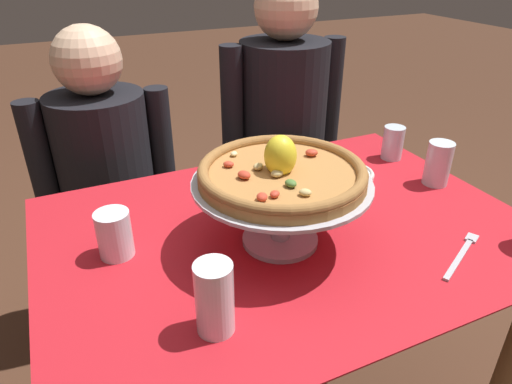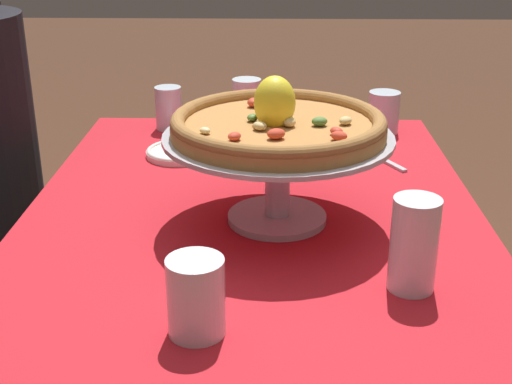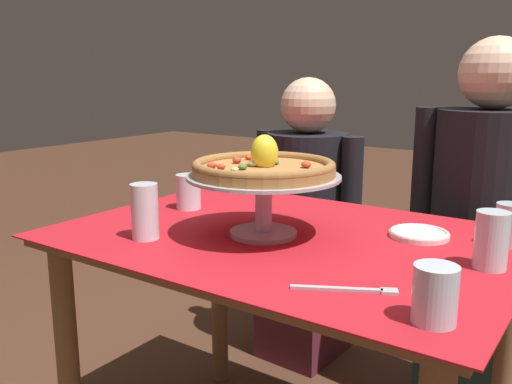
{
  "view_description": "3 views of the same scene",
  "coord_description": "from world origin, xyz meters",
  "px_view_note": "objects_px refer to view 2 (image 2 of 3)",
  "views": [
    {
      "loc": [
        -0.45,
        -0.8,
        1.34
      ],
      "look_at": [
        -0.08,
        0.01,
        0.85
      ],
      "focal_mm": 32.11,
      "sensor_mm": 36.0,
      "label": 1
    },
    {
      "loc": [
        -1.16,
        -0.03,
        1.26
      ],
      "look_at": [
        -0.04,
        -0.01,
        0.79
      ],
      "focal_mm": 49.44,
      "sensor_mm": 36.0,
      "label": 2
    },
    {
      "loc": [
        0.71,
        -1.16,
        1.14
      ],
      "look_at": [
        -0.08,
        -0.02,
        0.84
      ],
      "focal_mm": 38.5,
      "sensor_mm": 36.0,
      "label": 3
    }
  ],
  "objects_px": {
    "water_glass_side_left": "(196,302)",
    "water_glass_back_right": "(169,110)",
    "pizza_stand": "(278,159)",
    "water_glass_front_right": "(383,115)",
    "dinner_fork": "(373,155)",
    "water_glass_side_right": "(247,108)",
    "water_glass_front_left": "(413,251)",
    "side_plate": "(180,152)",
    "pizza": "(278,123)"
  },
  "relations": [
    {
      "from": "water_glass_side_left",
      "to": "water_glass_back_right",
      "type": "bearing_deg",
      "value": 10.16
    },
    {
      "from": "water_glass_side_left",
      "to": "pizza_stand",
      "type": "bearing_deg",
      "value": -16.82
    },
    {
      "from": "water_glass_front_right",
      "to": "dinner_fork",
      "type": "xyz_separation_m",
      "value": [
        -0.17,
        0.04,
        -0.04
      ]
    },
    {
      "from": "water_glass_front_right",
      "to": "water_glass_side_left",
      "type": "bearing_deg",
      "value": 157.23
    },
    {
      "from": "pizza_stand",
      "to": "water_glass_side_left",
      "type": "relative_size",
      "value": 3.67
    },
    {
      "from": "water_glass_side_right",
      "to": "water_glass_front_left",
      "type": "height_order",
      "value": "water_glass_front_left"
    },
    {
      "from": "water_glass_front_left",
      "to": "side_plate",
      "type": "bearing_deg",
      "value": 35.79
    },
    {
      "from": "water_glass_back_right",
      "to": "water_glass_front_right",
      "type": "relative_size",
      "value": 1.05
    },
    {
      "from": "pizza",
      "to": "water_glass_side_right",
      "type": "height_order",
      "value": "pizza"
    },
    {
      "from": "pizza",
      "to": "dinner_fork",
      "type": "height_order",
      "value": "pizza"
    },
    {
      "from": "water_glass_front_right",
      "to": "pizza_stand",
      "type": "bearing_deg",
      "value": 153.48
    },
    {
      "from": "pizza",
      "to": "side_plate",
      "type": "distance_m",
      "value": 0.43
    },
    {
      "from": "pizza",
      "to": "water_glass_back_right",
      "type": "relative_size",
      "value": 3.45
    },
    {
      "from": "pizza",
      "to": "side_plate",
      "type": "height_order",
      "value": "pizza"
    },
    {
      "from": "water_glass_side_right",
      "to": "water_glass_front_right",
      "type": "xyz_separation_m",
      "value": [
        -0.02,
        -0.33,
        -0.01
      ]
    },
    {
      "from": "pizza_stand",
      "to": "dinner_fork",
      "type": "height_order",
      "value": "pizza_stand"
    },
    {
      "from": "pizza_stand",
      "to": "side_plate",
      "type": "xyz_separation_m",
      "value": [
        0.33,
        0.21,
        -0.1
      ]
    },
    {
      "from": "pizza_stand",
      "to": "dinner_fork",
      "type": "distance_m",
      "value": 0.42
    },
    {
      "from": "water_glass_back_right",
      "to": "water_glass_front_left",
      "type": "bearing_deg",
      "value": -149.04
    },
    {
      "from": "water_glass_back_right",
      "to": "water_glass_front_right",
      "type": "height_order",
      "value": "water_glass_back_right"
    },
    {
      "from": "water_glass_side_right",
      "to": "water_glass_front_right",
      "type": "distance_m",
      "value": 0.33
    },
    {
      "from": "pizza_stand",
      "to": "water_glass_front_right",
      "type": "height_order",
      "value": "pizza_stand"
    },
    {
      "from": "pizza",
      "to": "dinner_fork",
      "type": "distance_m",
      "value": 0.44
    },
    {
      "from": "water_glass_front_right",
      "to": "pizza",
      "type": "bearing_deg",
      "value": 153.47
    },
    {
      "from": "pizza_stand",
      "to": "dinner_fork",
      "type": "xyz_separation_m",
      "value": [
        0.34,
        -0.21,
        -0.11
      ]
    },
    {
      "from": "water_glass_front_left",
      "to": "water_glass_side_left",
      "type": "bearing_deg",
      "value": 112.11
    },
    {
      "from": "dinner_fork",
      "to": "water_glass_front_left",
      "type": "bearing_deg",
      "value": 178.03
    },
    {
      "from": "dinner_fork",
      "to": "water_glass_side_right",
      "type": "bearing_deg",
      "value": 56.41
    },
    {
      "from": "pizza_stand",
      "to": "water_glass_side_left",
      "type": "bearing_deg",
      "value": 163.18
    },
    {
      "from": "water_glass_side_right",
      "to": "water_glass_back_right",
      "type": "bearing_deg",
      "value": 89.98
    },
    {
      "from": "water_glass_front_right",
      "to": "water_glass_side_right",
      "type": "bearing_deg",
      "value": 87.05
    },
    {
      "from": "water_glass_side_right",
      "to": "dinner_fork",
      "type": "relative_size",
      "value": 0.66
    },
    {
      "from": "water_glass_side_right",
      "to": "water_glass_side_left",
      "type": "relative_size",
      "value": 1.17
    },
    {
      "from": "water_glass_back_right",
      "to": "dinner_fork",
      "type": "distance_m",
      "value": 0.51
    },
    {
      "from": "side_plate",
      "to": "water_glass_front_right",
      "type": "bearing_deg",
      "value": -68.88
    },
    {
      "from": "side_plate",
      "to": "pizza_stand",
      "type": "bearing_deg",
      "value": -147.57
    },
    {
      "from": "pizza_stand",
      "to": "side_plate",
      "type": "bearing_deg",
      "value": 32.43
    },
    {
      "from": "water_glass_side_left",
      "to": "dinner_fork",
      "type": "relative_size",
      "value": 0.56
    },
    {
      "from": "water_glass_side_right",
      "to": "dinner_fork",
      "type": "bearing_deg",
      "value": -123.59
    },
    {
      "from": "pizza",
      "to": "side_plate",
      "type": "relative_size",
      "value": 2.4
    },
    {
      "from": "water_glass_side_left",
      "to": "water_glass_side_right",
      "type": "bearing_deg",
      "value": -2.15
    },
    {
      "from": "water_glass_front_left",
      "to": "dinner_fork",
      "type": "distance_m",
      "value": 0.57
    },
    {
      "from": "water_glass_back_right",
      "to": "water_glass_side_left",
      "type": "relative_size",
      "value": 0.98
    },
    {
      "from": "water_glass_side_right",
      "to": "pizza",
      "type": "bearing_deg",
      "value": -172.3
    },
    {
      "from": "water_glass_back_right",
      "to": "water_glass_front_right",
      "type": "distance_m",
      "value": 0.52
    },
    {
      "from": "water_glass_front_right",
      "to": "side_plate",
      "type": "relative_size",
      "value": 0.67
    },
    {
      "from": "water_glass_side_right",
      "to": "dinner_fork",
      "type": "distance_m",
      "value": 0.34
    },
    {
      "from": "water_glass_front_left",
      "to": "water_glass_front_right",
      "type": "bearing_deg",
      "value": -4.97
    },
    {
      "from": "pizza_stand",
      "to": "dinner_fork",
      "type": "relative_size",
      "value": 2.06
    },
    {
      "from": "water_glass_side_left",
      "to": "dinner_fork",
      "type": "height_order",
      "value": "water_glass_side_left"
    }
  ]
}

